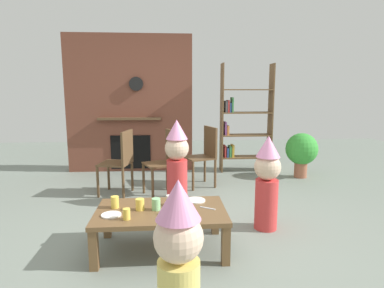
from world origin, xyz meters
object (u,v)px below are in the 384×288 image
(paper_plate_rear, at_px, (111,215))
(dining_chair_left, at_px, (121,159))
(paper_cup_far_left, at_px, (156,204))
(child_by_the_chairs, at_px, (177,160))
(birthday_cake_slice, at_px, (165,211))
(child_with_cone_hat, at_px, (179,262))
(dining_chair_right, at_px, (205,153))
(paper_cup_far_right, at_px, (127,214))
(coffee_table, at_px, (161,215))
(child_in_pink, at_px, (267,180))
(bookshelf, at_px, (242,123))
(paper_cup_near_left, at_px, (140,204))
(paper_plate_front, at_px, (195,200))
(paper_cup_near_right, at_px, (115,202))
(potted_plant_tall, at_px, (302,150))
(paper_cup_center, at_px, (170,200))
(dining_chair_middle, at_px, (166,158))

(paper_plate_rear, bearing_deg, dining_chair_left, 94.97)
(paper_cup_far_left, xyz_separation_m, child_by_the_chairs, (0.22, 1.18, 0.14))
(birthday_cake_slice, distance_m, dining_chair_left, 1.87)
(paper_plate_rear, distance_m, child_with_cone_hat, 1.20)
(dining_chair_right, bearing_deg, paper_cup_far_right, 48.68)
(coffee_table, height_order, child_in_pink, child_in_pink)
(birthday_cake_slice, bearing_deg, bookshelf, 65.58)
(bookshelf, relative_size, birthday_cake_slice, 19.00)
(child_in_pink, relative_size, dining_chair_right, 1.10)
(bookshelf, xyz_separation_m, paper_cup_near_left, (-1.58, -2.86, -0.43))
(bookshelf, height_order, paper_plate_front, bookshelf)
(paper_cup_far_right, xyz_separation_m, child_in_pink, (1.37, 0.58, 0.09))
(paper_plate_rear, bearing_deg, dining_chair_right, 63.46)
(paper_cup_near_right, bearing_deg, paper_plate_rear, -91.26)
(bookshelf, bearing_deg, potted_plant_tall, -30.34)
(paper_cup_near_left, relative_size, paper_cup_far_left, 0.97)
(birthday_cake_slice, distance_m, child_in_pink, 1.17)
(paper_cup_center, bearing_deg, bookshelf, 64.75)
(coffee_table, height_order, dining_chair_left, dining_chair_left)
(dining_chair_left, relative_size, dining_chair_right, 1.00)
(paper_cup_near_right, distance_m, child_in_pink, 1.54)
(paper_cup_far_right, bearing_deg, paper_cup_near_left, 65.91)
(dining_chair_right, height_order, potted_plant_tall, dining_chair_right)
(paper_cup_near_right, distance_m, dining_chair_middle, 1.61)
(paper_cup_center, xyz_separation_m, paper_cup_far_left, (-0.13, -0.11, 0.00))
(paper_cup_far_left, xyz_separation_m, dining_chair_right, (0.67, 2.00, 0.08))
(paper_plate_front, relative_size, paper_plate_rear, 1.10)
(paper_cup_far_right, distance_m, dining_chair_middle, 1.85)
(paper_cup_near_right, height_order, birthday_cake_slice, paper_cup_near_right)
(paper_cup_far_left, bearing_deg, paper_cup_near_left, 176.31)
(paper_plate_rear, distance_m, dining_chair_middle, 1.79)
(paper_cup_near_left, xyz_separation_m, dining_chair_middle, (0.23, 1.61, 0.08))
(bookshelf, height_order, birthday_cake_slice, bookshelf)
(paper_cup_far_right, xyz_separation_m, dining_chair_right, (0.91, 2.20, 0.08))
(paper_cup_far_right, relative_size, child_in_pink, 0.09)
(birthday_cake_slice, bearing_deg, coffee_table, 106.84)
(paper_plate_front, bearing_deg, dining_chair_left, 122.26)
(paper_cup_near_left, relative_size, paper_plate_front, 0.54)
(paper_cup_far_right, relative_size, dining_chair_middle, 0.10)
(coffee_table, xyz_separation_m, potted_plant_tall, (2.28, 2.35, 0.13))
(paper_cup_near_right, xyz_separation_m, potted_plant_tall, (2.70, 2.26, 0.02))
(paper_plate_front, xyz_separation_m, child_in_pink, (0.76, 0.17, 0.13))
(dining_chair_left, bearing_deg, child_in_pink, 156.00)
(coffee_table, distance_m, paper_cup_far_right, 0.36)
(child_in_pink, bearing_deg, paper_cup_far_right, 3.58)
(bookshelf, height_order, potted_plant_tall, bookshelf)
(birthday_cake_slice, bearing_deg, dining_chair_right, 74.33)
(paper_cup_near_left, height_order, dining_chair_right, dining_chair_right)
(paper_cup_near_right, relative_size, dining_chair_left, 0.12)
(paper_plate_front, relative_size, child_by_the_chairs, 0.17)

